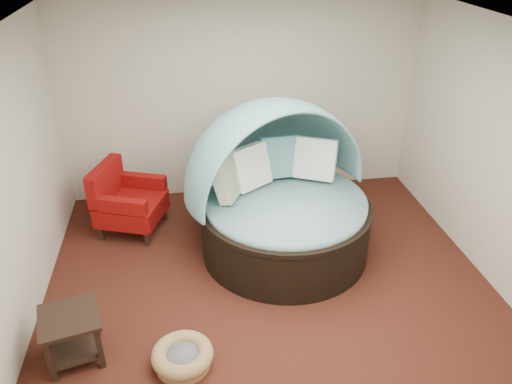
{
  "coord_description": "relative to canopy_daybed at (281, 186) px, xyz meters",
  "views": [
    {
      "loc": [
        -0.83,
        -4.22,
        3.68
      ],
      "look_at": [
        -0.09,
        0.6,
        0.98
      ],
      "focal_mm": 35.0,
      "sensor_mm": 36.0,
      "label": 1
    }
  ],
  "objects": [
    {
      "name": "floor",
      "position": [
        -0.26,
        -0.9,
        -0.87
      ],
      "size": [
        5.0,
        5.0,
        0.0
      ],
      "primitive_type": "plane",
      "color": "#491D15",
      "rests_on": "ground"
    },
    {
      "name": "wall_back",
      "position": [
        -0.26,
        1.6,
        0.53
      ],
      "size": [
        5.0,
        0.0,
        5.0
      ],
      "primitive_type": "plane",
      "rotation": [
        1.57,
        0.0,
        0.0
      ],
      "color": "beige",
      "rests_on": "floor"
    },
    {
      "name": "wall_left",
      "position": [
        -2.76,
        -0.9,
        0.53
      ],
      "size": [
        0.0,
        5.0,
        5.0
      ],
      "primitive_type": "plane",
      "rotation": [
        1.57,
        0.0,
        1.57
      ],
      "color": "beige",
      "rests_on": "floor"
    },
    {
      "name": "wall_right",
      "position": [
        2.24,
        -0.9,
        0.53
      ],
      "size": [
        0.0,
        5.0,
        5.0
      ],
      "primitive_type": "plane",
      "rotation": [
        1.57,
        0.0,
        -1.57
      ],
      "color": "beige",
      "rests_on": "floor"
    },
    {
      "name": "ceiling",
      "position": [
        -0.26,
        -0.9,
        1.93
      ],
      "size": [
        5.0,
        5.0,
        0.0
      ],
      "primitive_type": "plane",
      "rotation": [
        3.14,
        0.0,
        0.0
      ],
      "color": "white",
      "rests_on": "wall_back"
    },
    {
      "name": "canopy_daybed",
      "position": [
        0.0,
        0.0,
        0.0
      ],
      "size": [
        2.66,
        2.61,
        1.88
      ],
      "rotation": [
        0.0,
        0.0,
        0.34
      ],
      "color": "black",
      "rests_on": "floor"
    },
    {
      "name": "pet_basket",
      "position": [
        -1.26,
        -1.75,
        -0.77
      ],
      "size": [
        0.7,
        0.7,
        0.2
      ],
      "rotation": [
        0.0,
        0.0,
        -0.23
      ],
      "color": "olive",
      "rests_on": "floor"
    },
    {
      "name": "red_armchair",
      "position": [
        -1.91,
        0.71,
        -0.45
      ],
      "size": [
        1.01,
        1.01,
        0.92
      ],
      "rotation": [
        0.0,
        0.0,
        -0.35
      ],
      "color": "black",
      "rests_on": "floor"
    },
    {
      "name": "side_table",
      "position": [
        -2.26,
        -1.5,
        -0.54
      ],
      "size": [
        0.64,
        0.64,
        0.51
      ],
      "rotation": [
        0.0,
        0.0,
        0.23
      ],
      "color": "black",
      "rests_on": "floor"
    }
  ]
}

